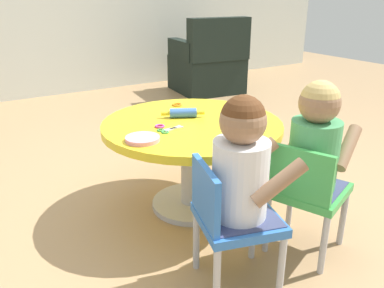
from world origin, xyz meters
name	(u,v)px	position (x,y,z in m)	size (l,w,h in m)	color
ground_plane	(192,205)	(0.00, 0.00, 0.00)	(10.00, 10.00, 0.00)	tan
craft_table	(192,142)	(0.00, 0.00, 0.38)	(0.93, 0.93, 0.49)	silver
child_chair_left	(230,219)	(-0.21, -0.61, 0.31)	(0.37, 0.37, 0.54)	#B7B7BC
seated_child_left	(242,164)	(-0.17, -0.62, 0.53)	(0.41, 0.35, 0.51)	#3F4772
child_chair_right	(306,192)	(0.20, -0.61, 0.31)	(0.39, 0.39, 0.54)	#B7B7BC
seated_child_right	(315,140)	(0.24, -0.60, 0.53)	(0.42, 0.38, 0.51)	#3F4772
armchair_dark	(208,65)	(1.58, 2.15, 0.31)	(0.79, 0.80, 0.85)	black
rolling_pin	(183,113)	(0.00, 0.09, 0.52)	(0.21, 0.12, 0.05)	#3F72CC
craft_scissors	(167,130)	(-0.17, -0.05, 0.49)	(0.14, 0.08, 0.01)	silver
playdough_blob_0	(143,139)	(-0.34, -0.12, 0.50)	(0.16, 0.16, 0.02)	pink
cookie_cutter_0	(160,126)	(-0.18, 0.01, 0.50)	(0.05, 0.05, 0.01)	#D83FA5
cookie_cutter_1	(177,105)	(0.09, 0.31, 0.50)	(0.06, 0.06, 0.01)	orange
cookie_cutter_2	(246,113)	(0.33, -0.04, 0.50)	(0.07, 0.07, 0.01)	orange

